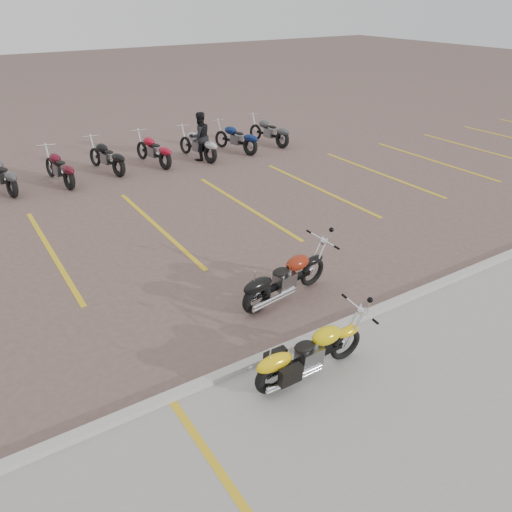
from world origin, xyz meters
The scene contains 8 objects.
ground centered at (0.00, 0.00, 0.00)m, with size 100.00×100.00×0.00m, color brown.
concrete_apron centered at (0.00, -4.50, 0.01)m, with size 60.00×5.00×0.01m, color #9E9B93.
curb centered at (0.00, -2.00, 0.06)m, with size 60.00×0.18×0.12m, color #ADAAA3.
parking_stripes centered at (0.00, 4.00, 0.00)m, with size 38.00×5.50×0.01m, color gold, non-canonical shape.
yellow_cruiser centered at (-0.23, -2.67, 0.42)m, with size 2.07×0.30×0.85m.
flame_cruiser centered at (0.75, -0.61, 0.45)m, with size 2.17×0.47×0.90m.
person_b centered at (3.68, 8.70, 0.87)m, with size 0.84×0.66×1.73m, color black.
bg_bike_row centered at (-1.33, 9.07, 0.55)m, with size 17.52×2.09×1.10m.
Camera 1 is at (-4.26, -7.47, 5.49)m, focal length 35.00 mm.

